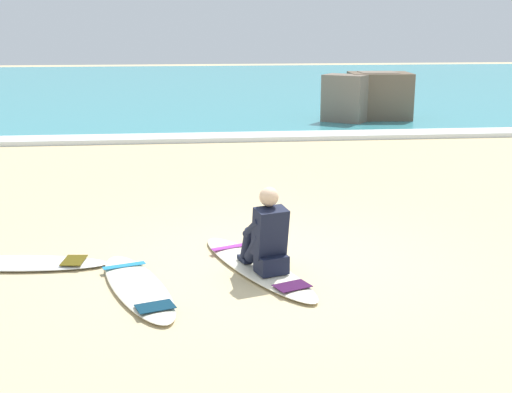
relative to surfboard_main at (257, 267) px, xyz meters
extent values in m
plane|color=#CCB584|center=(0.25, 0.20, -0.04)|extent=(80.00, 80.00, 0.00)
cube|color=teal|center=(0.25, 22.64, 0.01)|extent=(80.00, 28.00, 0.10)
cube|color=white|center=(0.25, 8.94, 0.02)|extent=(80.00, 0.90, 0.11)
ellipsoid|color=#EFE5C6|center=(0.00, 0.00, 0.00)|extent=(1.40, 2.42, 0.07)
cube|color=purple|center=(-0.26, 0.62, 0.04)|extent=(0.48, 0.28, 0.01)
cube|color=#351037|center=(0.29, -0.71, 0.04)|extent=(0.43, 0.36, 0.01)
cube|color=black|center=(0.13, -0.31, 0.14)|extent=(0.39, 0.35, 0.20)
cylinder|color=black|center=(-0.03, -0.16, 0.29)|extent=(0.27, 0.43, 0.43)
cylinder|color=black|center=(-0.10, 0.03, 0.26)|extent=(0.19, 0.28, 0.42)
cube|color=black|center=(-0.13, 0.09, 0.07)|extent=(0.16, 0.24, 0.05)
cylinder|color=black|center=(0.16, -0.10, 0.29)|extent=(0.27, 0.43, 0.43)
cylinder|color=black|center=(0.12, 0.10, 0.26)|extent=(0.19, 0.28, 0.42)
cube|color=black|center=(0.10, 0.17, 0.07)|extent=(0.16, 0.24, 0.05)
cube|color=black|center=(0.11, -0.27, 0.49)|extent=(0.41, 0.38, 0.57)
sphere|color=beige|center=(0.11, -0.24, 0.88)|extent=(0.21, 0.21, 0.21)
cylinder|color=black|center=(-0.06, -0.17, 0.52)|extent=(0.21, 0.40, 0.31)
cylinder|color=black|center=(0.20, -0.08, 0.52)|extent=(0.21, 0.40, 0.31)
ellipsoid|color=#EFE5C6|center=(-1.31, -0.46, 0.00)|extent=(1.14, 2.14, 0.07)
cube|color=#1E7FB7|center=(-1.49, 0.10, 0.04)|extent=(0.49, 0.24, 0.01)
cube|color=#0A2C40|center=(-1.10, -1.09, 0.04)|extent=(0.42, 0.34, 0.01)
ellipsoid|color=white|center=(-2.75, 0.42, 0.00)|extent=(2.15, 0.76, 0.07)
cube|color=#4C400C|center=(-2.08, 0.34, 0.04)|extent=(0.28, 0.39, 0.01)
cube|color=#756656|center=(3.64, 11.00, 0.65)|extent=(1.36, 1.27, 1.37)
cube|color=#756656|center=(4.70, 11.60, 0.66)|extent=(1.07, 0.93, 1.40)
cube|color=brown|center=(4.74, 11.51, 0.65)|extent=(1.79, 1.48, 1.38)
cube|color=brown|center=(4.37, 11.51, 0.25)|extent=(1.10, 1.02, 0.57)
camera|label=1|loc=(-0.79, -7.21, 2.68)|focal=47.52mm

